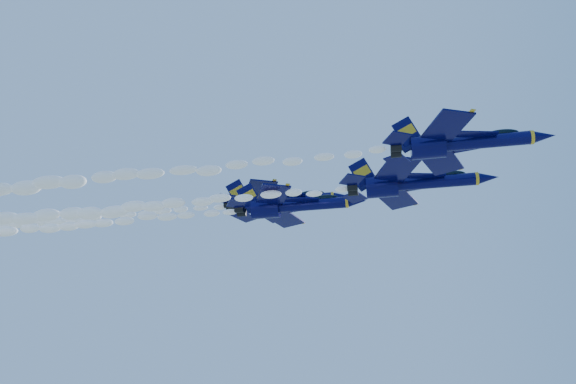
% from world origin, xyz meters
% --- Properties ---
extents(jet_lead, '(15.28, 12.53, 5.68)m').
position_xyz_m(jet_lead, '(12.99, -13.41, 149.51)').
color(jet_lead, '#06053A').
extents(smoke_trail_jet_lead, '(53.28, 1.82, 1.64)m').
position_xyz_m(smoke_trail_jet_lead, '(-20.18, -13.41, 149.10)').
color(smoke_trail_jet_lead, white).
extents(jet_second, '(17.45, 14.32, 6.49)m').
position_xyz_m(jet_second, '(8.85, -1.16, 151.69)').
color(jet_second, '#06053A').
extents(smoke_trail_jet_second, '(53.28, 2.08, 1.88)m').
position_xyz_m(smoke_trail_jet_second, '(-25.25, -1.16, 151.25)').
color(smoke_trail_jet_second, white).
extents(jet_third, '(17.16, 14.07, 6.38)m').
position_xyz_m(jet_third, '(-6.44, 3.87, 152.25)').
color(jet_third, '#06053A').
extents(smoke_trail_jet_third, '(53.28, 2.05, 1.84)m').
position_xyz_m(smoke_trail_jet_third, '(-40.41, 3.87, 151.82)').
color(smoke_trail_jet_third, white).
extents(jet_fourth, '(18.75, 15.38, 6.97)m').
position_xyz_m(jet_fourth, '(-9.59, 11.51, 156.70)').
color(jet_fourth, '#06053A').
extents(smoke_trail_jet_fourth, '(53.28, 2.24, 2.02)m').
position_xyz_m(smoke_trail_jet_fourth, '(-44.24, 11.51, 156.25)').
color(smoke_trail_jet_fourth, white).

